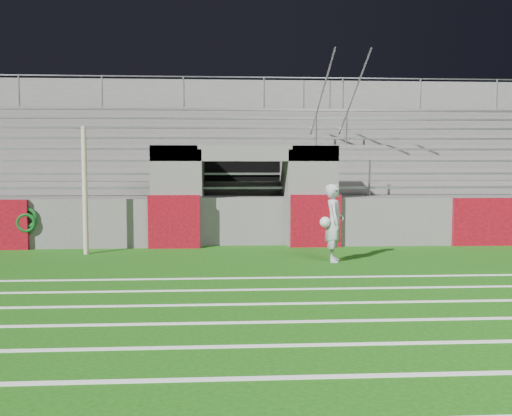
{
  "coord_description": "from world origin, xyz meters",
  "views": [
    {
      "loc": [
        -0.6,
        -11.44,
        2.09
      ],
      "look_at": [
        0.2,
        1.8,
        1.1
      ],
      "focal_mm": 40.0,
      "sensor_mm": 36.0,
      "label": 1
    }
  ],
  "objects": [
    {
      "name": "ground",
      "position": [
        0.0,
        0.0,
        0.0
      ],
      "size": [
        90.0,
        90.0,
        0.0
      ],
      "primitive_type": "plane",
      "color": "#164C0C",
      "rests_on": "ground"
    },
    {
      "name": "field_post",
      "position": [
        -3.81,
        2.13,
        1.5
      ],
      "size": [
        0.12,
        0.12,
        3.01
      ],
      "primitive_type": "cylinder",
      "color": "#C6B093",
      "rests_on": "ground"
    },
    {
      "name": "field_markings",
      "position": [
        0.0,
        -5.0,
        0.01
      ],
      "size": [
        28.0,
        8.09,
        0.01
      ],
      "color": "white",
      "rests_on": "ground"
    },
    {
      "name": "hose_coil",
      "position": [
        -5.44,
        2.93,
        0.74
      ],
      "size": [
        0.54,
        0.15,
        0.65
      ],
      "color": "#0E4618",
      "rests_on": "ground"
    },
    {
      "name": "goalkeeper_with_ball",
      "position": [
        1.83,
        0.74,
        0.85
      ],
      "size": [
        0.58,
        0.68,
        1.7
      ],
      "color": "#A5A9AF",
      "rests_on": "ground"
    },
    {
      "name": "stadium_structure",
      "position": [
        0.0,
        7.97,
        1.49
      ],
      "size": [
        26.0,
        8.48,
        5.42
      ],
      "color": "#595654",
      "rests_on": "ground"
    }
  ]
}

